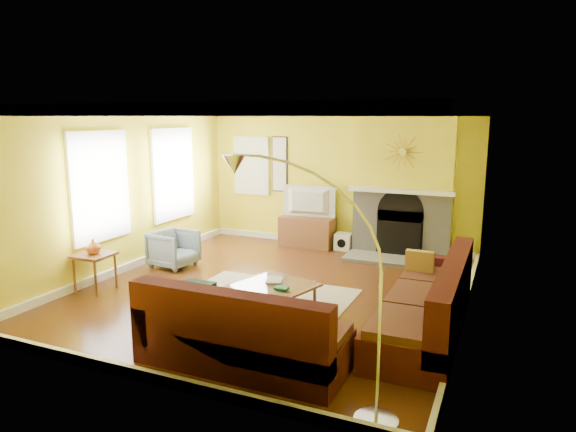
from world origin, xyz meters
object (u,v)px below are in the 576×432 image
at_px(arc_lamp, 310,290).
at_px(side_table, 95,272).
at_px(coffee_table, 273,298).
at_px(sectional_sofa, 326,292).
at_px(media_console, 307,232).
at_px(armchair, 174,249).

bearing_deg(arc_lamp, side_table, 157.43).
distance_m(coffee_table, side_table, 2.83).
bearing_deg(sectional_sofa, side_table, -178.28).
height_order(sectional_sofa, coffee_table, sectional_sofa).
distance_m(sectional_sofa, media_console, 4.04).
height_order(coffee_table, media_console, media_console).
bearing_deg(sectional_sofa, media_console, 114.83).
height_order(armchair, side_table, armchair).
bearing_deg(media_console, arc_lamp, -68.36).
height_order(media_console, side_table, media_console).
distance_m(sectional_sofa, side_table, 3.63).
distance_m(armchair, side_table, 1.54).
xyz_separation_m(side_table, arc_lamp, (4.11, -1.71, 0.84)).
relative_size(media_console, side_table, 1.91).
relative_size(media_console, armchair, 1.54).
xyz_separation_m(coffee_table, side_table, (-2.81, -0.28, 0.09)).
distance_m(sectional_sofa, armchair, 3.58).
relative_size(sectional_sofa, media_console, 3.19).
relative_size(sectional_sofa, armchair, 4.93).
bearing_deg(armchair, coffee_table, -110.29).
distance_m(media_console, arc_lamp, 5.95).
xyz_separation_m(sectional_sofa, arc_lamp, (0.48, -1.82, 0.67)).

